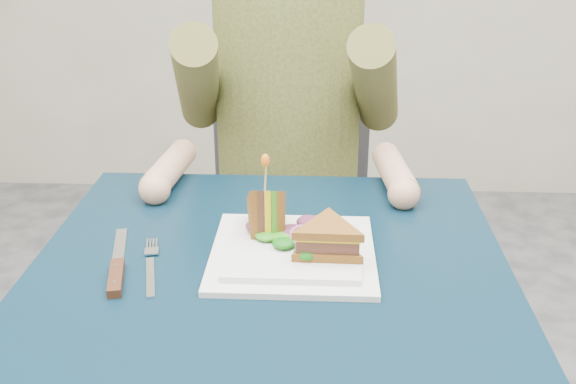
{
  "coord_description": "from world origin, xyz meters",
  "views": [
    {
      "loc": [
        0.07,
        -0.91,
        1.26
      ],
      "look_at": [
        0.03,
        0.09,
        0.82
      ],
      "focal_mm": 42.0,
      "sensor_mm": 36.0,
      "label": 1
    }
  ],
  "objects_px": {
    "diner": "(288,62)",
    "plate": "(293,251)",
    "sandwich_upright": "(266,213)",
    "fork": "(151,267)",
    "table": "(270,310)",
    "knife": "(117,272)",
    "sandwich_flat": "(328,239)",
    "chair": "(290,192)"
  },
  "relations": [
    {
      "from": "sandwich_flat",
      "to": "fork",
      "type": "bearing_deg",
      "value": -174.5
    },
    {
      "from": "table",
      "to": "diner",
      "type": "height_order",
      "value": "diner"
    },
    {
      "from": "plate",
      "to": "knife",
      "type": "height_order",
      "value": "plate"
    },
    {
      "from": "chair",
      "to": "knife",
      "type": "xyz_separation_m",
      "value": [
        -0.23,
        -0.76,
        0.2
      ]
    },
    {
      "from": "chair",
      "to": "sandwich_upright",
      "type": "xyz_separation_m",
      "value": [
        -0.01,
        -0.64,
        0.24
      ]
    },
    {
      "from": "table",
      "to": "sandwich_flat",
      "type": "xyz_separation_m",
      "value": [
        0.09,
        0.01,
        0.12
      ]
    },
    {
      "from": "sandwich_upright",
      "to": "fork",
      "type": "xyz_separation_m",
      "value": [
        -0.17,
        -0.1,
        -0.05
      ]
    },
    {
      "from": "chair",
      "to": "sandwich_upright",
      "type": "relative_size",
      "value": 7.64
    },
    {
      "from": "sandwich_upright",
      "to": "fork",
      "type": "distance_m",
      "value": 0.2
    },
    {
      "from": "diner",
      "to": "knife",
      "type": "xyz_separation_m",
      "value": [
        -0.23,
        -0.64,
        -0.18
      ]
    },
    {
      "from": "chair",
      "to": "fork",
      "type": "relative_size",
      "value": 5.22
    },
    {
      "from": "plate",
      "to": "fork",
      "type": "distance_m",
      "value": 0.22
    },
    {
      "from": "fork",
      "to": "chair",
      "type": "bearing_deg",
      "value": 76.05
    },
    {
      "from": "diner",
      "to": "plate",
      "type": "bearing_deg",
      "value": -86.5
    },
    {
      "from": "table",
      "to": "fork",
      "type": "xyz_separation_m",
      "value": [
        -0.18,
        -0.01,
        0.08
      ]
    },
    {
      "from": "table",
      "to": "knife",
      "type": "distance_m",
      "value": 0.25
    },
    {
      "from": "sandwich_upright",
      "to": "chair",
      "type": "bearing_deg",
      "value": 89.04
    },
    {
      "from": "table",
      "to": "knife",
      "type": "xyz_separation_m",
      "value": [
        -0.23,
        -0.03,
        0.09
      ]
    },
    {
      "from": "knife",
      "to": "plate",
      "type": "bearing_deg",
      "value": 15.07
    },
    {
      "from": "sandwich_flat",
      "to": "sandwich_upright",
      "type": "bearing_deg",
      "value": 145.2
    },
    {
      "from": "table",
      "to": "sandwich_upright",
      "type": "relative_size",
      "value": 6.16
    },
    {
      "from": "sandwich_upright",
      "to": "plate",
      "type": "bearing_deg",
      "value": -44.55
    },
    {
      "from": "diner",
      "to": "knife",
      "type": "height_order",
      "value": "diner"
    },
    {
      "from": "diner",
      "to": "sandwich_flat",
      "type": "xyz_separation_m",
      "value": [
        0.09,
        -0.6,
        -0.14
      ]
    },
    {
      "from": "chair",
      "to": "diner",
      "type": "bearing_deg",
      "value": -90.0
    },
    {
      "from": "chair",
      "to": "sandwich_flat",
      "type": "height_order",
      "value": "chair"
    },
    {
      "from": "table",
      "to": "sandwich_flat",
      "type": "bearing_deg",
      "value": 7.42
    },
    {
      "from": "chair",
      "to": "knife",
      "type": "distance_m",
      "value": 0.81
    },
    {
      "from": "diner",
      "to": "sandwich_upright",
      "type": "distance_m",
      "value": 0.54
    },
    {
      "from": "plate",
      "to": "sandwich_upright",
      "type": "bearing_deg",
      "value": 135.45
    },
    {
      "from": "sandwich_flat",
      "to": "plate",
      "type": "bearing_deg",
      "value": 155.56
    },
    {
      "from": "sandwich_upright",
      "to": "knife",
      "type": "height_order",
      "value": "sandwich_upright"
    },
    {
      "from": "plate",
      "to": "fork",
      "type": "height_order",
      "value": "plate"
    },
    {
      "from": "sandwich_upright",
      "to": "diner",
      "type": "bearing_deg",
      "value": 88.84
    },
    {
      "from": "knife",
      "to": "table",
      "type": "bearing_deg",
      "value": 8.57
    },
    {
      "from": "diner",
      "to": "sandwich_flat",
      "type": "distance_m",
      "value": 0.62
    },
    {
      "from": "diner",
      "to": "sandwich_flat",
      "type": "height_order",
      "value": "diner"
    },
    {
      "from": "diner",
      "to": "fork",
      "type": "relative_size",
      "value": 4.19
    },
    {
      "from": "diner",
      "to": "knife",
      "type": "bearing_deg",
      "value": -109.66
    },
    {
      "from": "table",
      "to": "plate",
      "type": "bearing_deg",
      "value": 46.35
    },
    {
      "from": "table",
      "to": "fork",
      "type": "distance_m",
      "value": 0.2
    },
    {
      "from": "diner",
      "to": "sandwich_upright",
      "type": "height_order",
      "value": "diner"
    }
  ]
}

